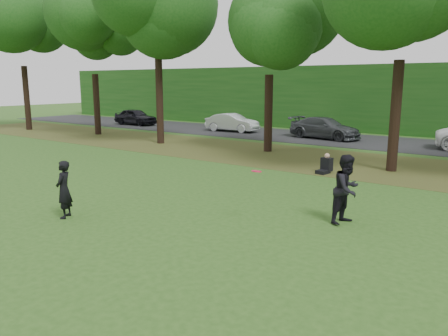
% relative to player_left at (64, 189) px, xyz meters
% --- Properties ---
extents(ground, '(120.00, 120.00, 0.00)m').
position_rel_player_left_xyz_m(ground, '(1.58, -0.23, -0.81)').
color(ground, '#284D18').
rests_on(ground, ground).
extents(leaf_litter, '(60.00, 7.00, 0.01)m').
position_rel_player_left_xyz_m(leaf_litter, '(1.58, 12.77, -0.80)').
color(leaf_litter, '#4A3A1A').
rests_on(leaf_litter, ground).
extents(street, '(70.00, 7.00, 0.02)m').
position_rel_player_left_xyz_m(street, '(1.58, 20.77, -0.80)').
color(street, black).
rests_on(street, ground).
extents(far_hedge, '(70.00, 3.00, 5.00)m').
position_rel_player_left_xyz_m(far_hedge, '(1.58, 26.77, 1.69)').
color(far_hedge, '#1A4D16').
rests_on(far_hedge, ground).
extents(player_left, '(0.63, 0.70, 1.61)m').
position_rel_player_left_xyz_m(player_left, '(0.00, 0.00, 0.00)').
color(player_left, black).
rests_on(player_left, ground).
extents(player_right, '(0.88, 1.04, 1.86)m').
position_rel_player_left_xyz_m(player_right, '(6.53, 4.12, 0.12)').
color(player_right, black).
rests_on(player_right, ground).
extents(parked_cars, '(38.92, 3.94, 1.45)m').
position_rel_player_left_xyz_m(parked_cars, '(0.72, 20.20, -0.08)').
color(parked_cars, black).
rests_on(parked_cars, street).
extents(frisbee, '(0.37, 0.37, 0.07)m').
position_rel_player_left_xyz_m(frisbee, '(4.61, 2.64, 0.63)').
color(frisbee, '#ED1444').
rests_on(frisbee, ground).
extents(seated_person, '(0.51, 0.78, 0.83)m').
position_rel_player_left_xyz_m(seated_person, '(3.48, 10.00, -0.50)').
color(seated_person, black).
rests_on(seated_person, ground).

